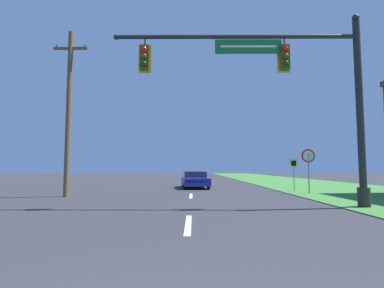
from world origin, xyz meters
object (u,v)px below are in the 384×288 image
Objects in this scene: stop_sign at (308,161)px; signal_mast at (295,88)px; car_ahead at (195,180)px; utility_pole_near at (69,110)px; route_sign_post at (294,167)px.

signal_mast is at bearing -114.22° from stop_sign.
utility_pole_near is (-6.62, -7.05, 3.90)m from car_ahead.
car_ahead is at bearing 46.77° from utility_pole_near.
car_ahead is 7.15m from route_sign_post.
route_sign_post is (6.28, -3.30, 0.92)m from car_ahead.
signal_mast is at bearing -71.52° from car_ahead.
route_sign_post is at bearing 94.23° from stop_sign.
stop_sign is (6.43, -5.36, 1.26)m from car_ahead.
stop_sign is 2.09m from route_sign_post.
utility_pole_near reaches higher than route_sign_post.
route_sign_post reaches higher than car_ahead.
signal_mast reaches higher than car_ahead.
signal_mast is 3.82× the size of stop_sign.
signal_mast is at bearing -22.16° from utility_pole_near.
signal_mast is 1.10× the size of utility_pole_near.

